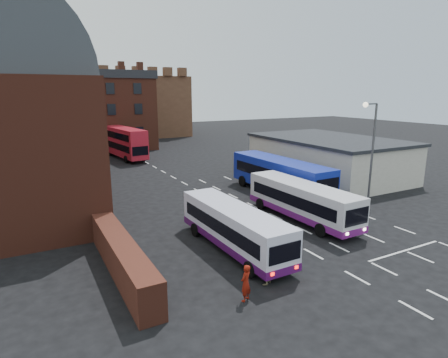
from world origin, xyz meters
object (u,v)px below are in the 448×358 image
bus_red_double (125,142)px  street_lamp (371,148)px  bus_white_inbound (302,199)px  bus_blue (280,174)px  bus_white_outbound (234,225)px  pedestrian_red (246,283)px  pedestrian_beige (265,271)px

bus_red_double → street_lamp: street_lamp is taller
bus_white_inbound → bus_blue: (2.80, 6.37, 0.29)m
bus_white_outbound → pedestrian_red: bearing=-115.6°
bus_blue → bus_red_double: 26.33m
bus_blue → bus_red_double: bus_red_double is taller
street_lamp → pedestrian_red: (-14.32, -5.95, -4.21)m
pedestrian_beige → bus_red_double: bearing=-123.0°
bus_white_outbound → bus_red_double: 33.83m
bus_white_outbound → bus_red_double: bus_red_double is taller
bus_blue → pedestrian_red: size_ratio=6.85×
bus_red_double → pedestrian_red: size_ratio=6.32×
pedestrian_beige → pedestrian_red: bearing=-2.4°
bus_white_outbound → pedestrian_beige: (-0.69, -4.26, -0.81)m
bus_white_inbound → pedestrian_beige: bus_white_inbound is taller
bus_white_inbound → pedestrian_beige: (-7.59, -6.46, -0.88)m
bus_blue → street_lamp: street_lamp is taller
bus_white_inbound → pedestrian_beige: size_ratio=7.03×
bus_white_outbound → street_lamp: (12.02, 0.88, 3.54)m
street_lamp → bus_red_double: bearing=106.8°
bus_blue → pedestrian_beige: (-10.39, -12.82, -1.17)m
bus_red_double → pedestrian_red: bus_red_double is taller
bus_white_outbound → street_lamp: 12.56m
bus_white_inbound → bus_blue: 6.96m
bus_red_double → bus_blue: bearing=100.1°
street_lamp → pedestrian_red: street_lamp is taller
bus_white_outbound → pedestrian_beige: 4.39m
bus_red_double → pedestrian_beige: 38.16m
bus_white_outbound → bus_blue: bus_blue is taller
bus_white_inbound → bus_blue: size_ratio=0.85×
bus_blue → pedestrian_red: bearing=47.2°
pedestrian_red → pedestrian_beige: size_ratio=1.21×
bus_white_outbound → pedestrian_red: bus_white_outbound is taller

